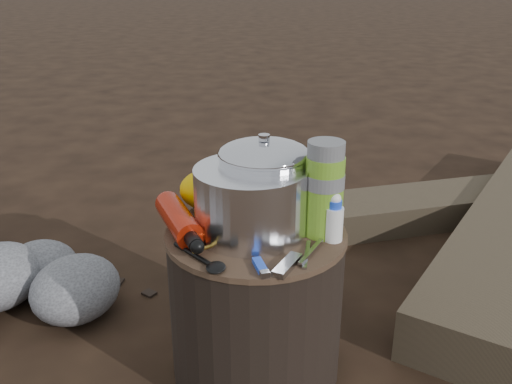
# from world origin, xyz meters

# --- Properties ---
(ground) EXTENTS (60.00, 60.00, 0.00)m
(ground) POSITION_xyz_m (0.00, 0.00, 0.00)
(ground) COLOR black
(ground) RESTS_ON ground
(stump) EXTENTS (0.41, 0.41, 0.38)m
(stump) POSITION_xyz_m (0.00, 0.00, 0.19)
(stump) COLOR black
(stump) RESTS_ON ground
(log_small) EXTENTS (1.37, 0.68, 0.11)m
(log_small) POSITION_xyz_m (0.56, 0.90, 0.06)
(log_small) COLOR #3F3426
(log_small) RESTS_ON ground
(foil_windscreen) EXTENTS (0.25, 0.25, 0.15)m
(foil_windscreen) POSITION_xyz_m (-0.01, -0.00, 0.46)
(foil_windscreen) COLOR silver
(foil_windscreen) RESTS_ON stump
(camping_pot) EXTENTS (0.21, 0.21, 0.21)m
(camping_pot) POSITION_xyz_m (0.01, 0.05, 0.48)
(camping_pot) COLOR silver
(camping_pot) RESTS_ON stump
(fuel_bottle) EXTENTS (0.17, 0.26, 0.06)m
(fuel_bottle) POSITION_xyz_m (-0.18, -0.01, 0.41)
(fuel_bottle) COLOR #A81B08
(fuel_bottle) RESTS_ON stump
(thermos) EXTENTS (0.09, 0.09, 0.22)m
(thermos) POSITION_xyz_m (0.15, 0.00, 0.49)
(thermos) COLOR #6CA326
(thermos) RESTS_ON stump
(travel_mug) EXTENTS (0.08, 0.08, 0.13)m
(travel_mug) POSITION_xyz_m (0.09, 0.13, 0.44)
(travel_mug) COLOR black
(travel_mug) RESTS_ON stump
(stuff_sack) EXTENTS (0.15, 0.12, 0.10)m
(stuff_sack) POSITION_xyz_m (-0.12, 0.12, 0.43)
(stuff_sack) COLOR #F9B800
(stuff_sack) RESTS_ON stump
(food_pouch) EXTENTS (0.10, 0.06, 0.13)m
(food_pouch) POSITION_xyz_m (-0.04, 0.17, 0.45)
(food_pouch) COLOR navy
(food_pouch) RESTS_ON stump
(lighter) EXTENTS (0.04, 0.07, 0.01)m
(lighter) POSITION_xyz_m (0.02, -0.16, 0.39)
(lighter) COLOR blue
(lighter) RESTS_ON stump
(multitool) EXTENTS (0.06, 0.10, 0.01)m
(multitool) POSITION_xyz_m (0.07, -0.16, 0.39)
(multitool) COLOR #A1A2A6
(multitool) RESTS_ON stump
(pot_grabber) EXTENTS (0.06, 0.12, 0.01)m
(pot_grabber) POSITION_xyz_m (0.11, -0.11, 0.39)
(pot_grabber) COLOR #A1A2A6
(pot_grabber) RESTS_ON stump
(spork) EXTENTS (0.14, 0.13, 0.01)m
(spork) POSITION_xyz_m (-0.12, -0.13, 0.39)
(spork) COLOR black
(spork) RESTS_ON stump
(squeeze_bottle) EXTENTS (0.04, 0.04, 0.10)m
(squeeze_bottle) POSITION_xyz_m (0.17, -0.03, 0.43)
(squeeze_bottle) COLOR white
(squeeze_bottle) RESTS_ON stump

